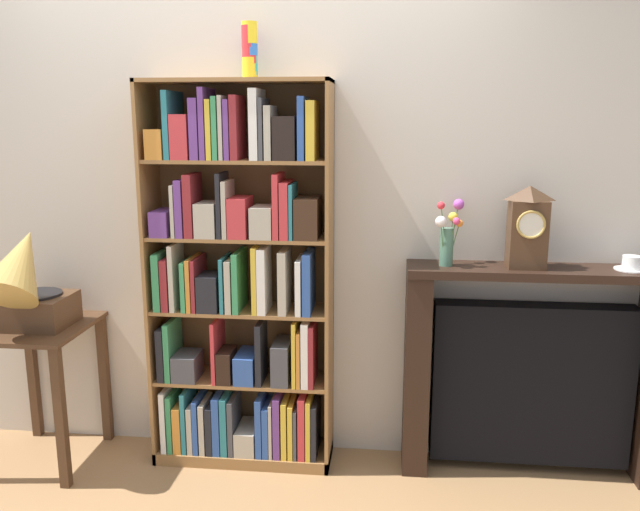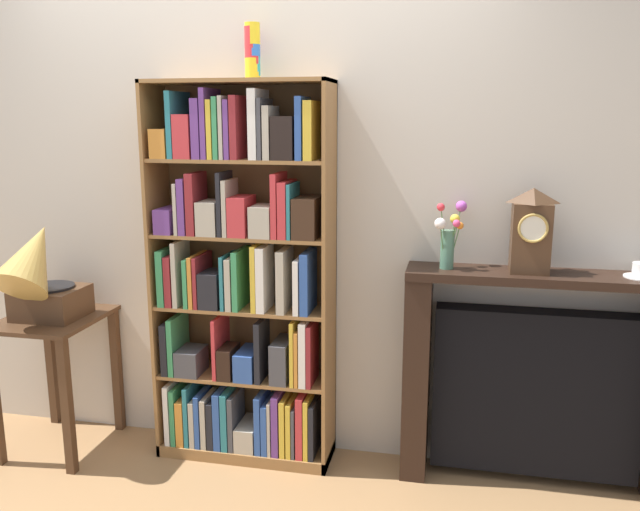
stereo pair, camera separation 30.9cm
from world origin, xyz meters
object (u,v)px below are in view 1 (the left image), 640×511
object	(u,v)px
mantel_clock	(528,227)
teacup_with_saucer	(632,264)
side_table_left	(43,361)
gramophone	(26,281)
flower_vase	(448,234)
cup_stack	(250,51)
fireplace_mantel	(532,373)
bookshelf	(240,293)

from	to	relation	value
mantel_clock	teacup_with_saucer	xyz separation A→B (m)	(0.47, 0.00, -0.16)
side_table_left	gramophone	bearing A→B (deg)	-90.00
side_table_left	teacup_with_saucer	bearing A→B (deg)	2.82
flower_vase	mantel_clock	bearing A→B (deg)	-1.03
cup_stack	mantel_clock	distance (m)	1.51
fireplace_mantel	mantel_clock	xyz separation A→B (m)	(-0.07, -0.03, 0.72)
mantel_clock	teacup_with_saucer	distance (m)	0.50
side_table_left	mantel_clock	xyz separation A→B (m)	(2.33, 0.14, 0.70)
cup_stack	fireplace_mantel	xyz separation A→B (m)	(1.35, -0.01, -1.51)
bookshelf	teacup_with_saucer	bearing A→B (deg)	0.59
flower_vase	teacup_with_saucer	bearing A→B (deg)	-0.28
teacup_with_saucer	side_table_left	bearing A→B (deg)	-177.18
bookshelf	fireplace_mantel	world-z (taller)	bookshelf
bookshelf	flower_vase	distance (m)	1.04
side_table_left	teacup_with_saucer	world-z (taller)	teacup_with_saucer
cup_stack	gramophone	size ratio (longest dim) A/B	0.45
mantel_clock	side_table_left	bearing A→B (deg)	-176.66
gramophone	teacup_with_saucer	distance (m)	2.81
mantel_clock	gramophone	bearing A→B (deg)	-174.83
bookshelf	mantel_clock	bearing A→B (deg)	0.70
side_table_left	gramophone	distance (m)	0.44
gramophone	mantel_clock	distance (m)	2.35
bookshelf	cup_stack	world-z (taller)	cup_stack
side_table_left	flower_vase	world-z (taller)	flower_vase
bookshelf	flower_vase	world-z (taller)	bookshelf
cup_stack	side_table_left	xyz separation A→B (m)	(-1.05, -0.17, -1.49)
bookshelf	teacup_with_saucer	world-z (taller)	bookshelf
cup_stack	gramophone	xyz separation A→B (m)	(-1.05, -0.24, -1.05)
bookshelf	cup_stack	size ratio (longest dim) A/B	7.43
cup_stack	teacup_with_saucer	bearing A→B (deg)	-1.00
mantel_clock	teacup_with_saucer	size ratio (longest dim) A/B	2.54
mantel_clock	flower_vase	xyz separation A→B (m)	(-0.36, 0.01, -0.04)
cup_stack	fireplace_mantel	world-z (taller)	cup_stack
bookshelf	cup_stack	xyz separation A→B (m)	(0.06, 0.05, 1.14)
cup_stack	fireplace_mantel	distance (m)	2.03
side_table_left	fireplace_mantel	world-z (taller)	fireplace_mantel
bookshelf	fireplace_mantel	xyz separation A→B (m)	(1.42, 0.04, -0.37)
cup_stack	mantel_clock	bearing A→B (deg)	-1.47
cup_stack	mantel_clock	xyz separation A→B (m)	(1.28, -0.03, -0.79)
flower_vase	bookshelf	bearing A→B (deg)	-178.68
fireplace_mantel	cup_stack	bearing A→B (deg)	179.67
gramophone	flower_vase	world-z (taller)	flower_vase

